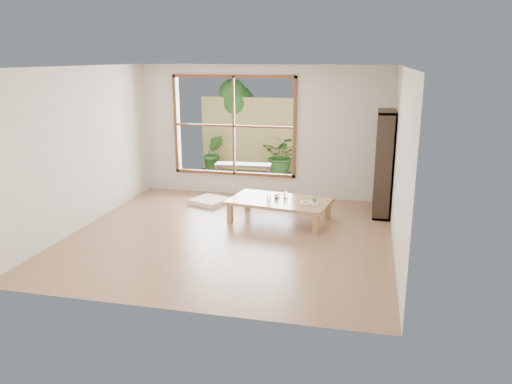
{
  "coord_description": "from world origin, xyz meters",
  "views": [
    {
      "loc": [
        2.06,
        -7.2,
        2.74
      ],
      "look_at": [
        0.26,
        0.65,
        0.55
      ],
      "focal_mm": 35.0,
      "sensor_mm": 36.0,
      "label": 1
    }
  ],
  "objects_px": {
    "bookshelf": "(384,164)",
    "garden_bench": "(243,166)",
    "food_tray": "(310,202)",
    "low_table": "(279,202)"
  },
  "relations": [
    {
      "from": "low_table",
      "to": "garden_bench",
      "type": "relative_size",
      "value": 1.43
    },
    {
      "from": "low_table",
      "to": "garden_bench",
      "type": "height_order",
      "value": "garden_bench"
    },
    {
      "from": "bookshelf",
      "to": "garden_bench",
      "type": "bearing_deg",
      "value": 149.72
    },
    {
      "from": "bookshelf",
      "to": "food_tray",
      "type": "xyz_separation_m",
      "value": [
        -1.17,
        -0.87,
        -0.53
      ]
    },
    {
      "from": "low_table",
      "to": "food_tray",
      "type": "relative_size",
      "value": 5.57
    },
    {
      "from": "low_table",
      "to": "bookshelf",
      "type": "relative_size",
      "value": 0.98
    },
    {
      "from": "low_table",
      "to": "garden_bench",
      "type": "distance_m",
      "value": 2.83
    },
    {
      "from": "bookshelf",
      "to": "garden_bench",
      "type": "height_order",
      "value": "bookshelf"
    },
    {
      "from": "bookshelf",
      "to": "garden_bench",
      "type": "relative_size",
      "value": 1.46
    },
    {
      "from": "low_table",
      "to": "bookshelf",
      "type": "xyz_separation_m",
      "value": [
        1.71,
        0.77,
        0.6
      ]
    }
  ]
}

